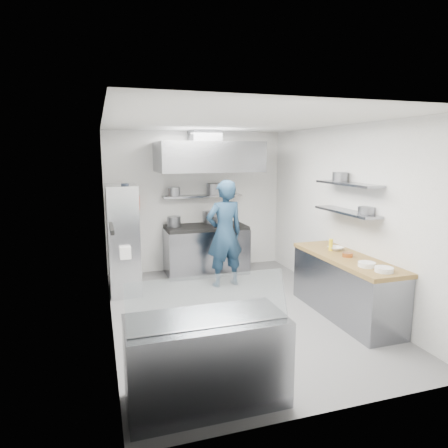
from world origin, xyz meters
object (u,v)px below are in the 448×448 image
object	(u,v)px
wire_rack	(123,239)
display_case	(206,361)
gas_range	(206,251)
chef	(225,234)

from	to	relation	value
wire_rack	display_case	size ratio (longest dim) A/B	1.23
gas_range	display_case	bearing A→B (deg)	-105.02
gas_range	display_case	size ratio (longest dim) A/B	1.07
gas_range	wire_rack	bearing A→B (deg)	-159.10
gas_range	chef	distance (m)	1.00
wire_rack	display_case	bearing A→B (deg)	-81.33
chef	display_case	size ratio (longest dim) A/B	1.27
gas_range	chef	world-z (taller)	chef
chef	wire_rack	xyz separation A→B (m)	(-1.75, 0.23, -0.03)
gas_range	display_case	world-z (taller)	gas_range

